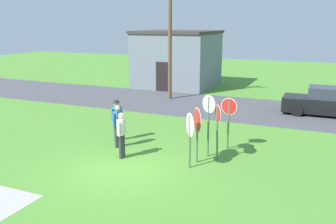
# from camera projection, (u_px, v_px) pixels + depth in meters

# --- Properties ---
(ground_plane) EXTENTS (80.00, 80.00, 0.00)m
(ground_plane) POSITION_uv_depth(u_px,v_px,m) (120.00, 171.00, 12.25)
(ground_plane) COLOR #518E33
(street_asphalt) EXTENTS (60.00, 6.40, 0.01)m
(street_asphalt) POSITION_uv_depth(u_px,v_px,m) (214.00, 106.00, 21.82)
(street_asphalt) COLOR #4C4C51
(street_asphalt) RESTS_ON ground
(building_background) EXTENTS (5.81, 5.57, 4.23)m
(building_background) POSITION_uv_depth(u_px,v_px,m) (177.00, 58.00, 28.46)
(building_background) COLOR slate
(building_background) RESTS_ON ground
(utility_pole) EXTENTS (1.80, 0.24, 8.40)m
(utility_pole) POSITION_uv_depth(u_px,v_px,m) (170.00, 30.00, 22.95)
(utility_pole) COLOR brown
(utility_pole) RESTS_ON ground
(parked_car_on_street) EXTENTS (4.32, 2.06, 1.51)m
(parked_car_on_street) POSITION_uv_depth(u_px,v_px,m) (326.00, 102.00, 19.58)
(parked_car_on_street) COLOR black
(parked_car_on_street) RESTS_ON ground
(stop_sign_leaning_left) EXTENTS (0.52, 0.72, 1.98)m
(stop_sign_leaning_left) POSITION_uv_depth(u_px,v_px,m) (197.00, 126.00, 12.73)
(stop_sign_leaning_left) COLOR #51664C
(stop_sign_leaning_left) RESTS_ON ground
(stop_sign_tallest) EXTENTS (0.65, 0.13, 2.03)m
(stop_sign_tallest) POSITION_uv_depth(u_px,v_px,m) (229.00, 115.00, 14.14)
(stop_sign_tallest) COLOR #51664C
(stop_sign_tallest) RESTS_ON ground
(stop_sign_low_front) EXTENTS (0.39, 0.54, 2.04)m
(stop_sign_low_front) POSITION_uv_depth(u_px,v_px,m) (217.00, 124.00, 12.94)
(stop_sign_low_front) COLOR #51664C
(stop_sign_low_front) RESTS_ON ground
(stop_sign_rear_right) EXTENTS (0.57, 0.32, 2.31)m
(stop_sign_rear_right) POSITION_uv_depth(u_px,v_px,m) (209.00, 116.00, 13.27)
(stop_sign_rear_right) COLOR #51664C
(stop_sign_rear_right) RESTS_ON ground
(stop_sign_leaning_right) EXTENTS (0.51, 0.63, 1.92)m
(stop_sign_leaning_right) POSITION_uv_depth(u_px,v_px,m) (190.00, 131.00, 12.26)
(stop_sign_leaning_right) COLOR #51664C
(stop_sign_leaning_right) RESTS_ON ground
(person_with_sunhat) EXTENTS (0.28, 0.56, 1.69)m
(person_with_sunhat) POSITION_uv_depth(u_px,v_px,m) (122.00, 133.00, 13.28)
(person_with_sunhat) COLOR #2D2D33
(person_with_sunhat) RESTS_ON ground
(person_holding_notes) EXTENTS (0.28, 0.56, 1.69)m
(person_holding_notes) POSITION_uv_depth(u_px,v_px,m) (118.00, 124.00, 14.45)
(person_holding_notes) COLOR #2D2D33
(person_holding_notes) RESTS_ON ground
(person_in_blue) EXTENTS (0.32, 0.55, 1.74)m
(person_in_blue) POSITION_uv_depth(u_px,v_px,m) (117.00, 118.00, 15.23)
(person_in_blue) COLOR #4C5670
(person_in_blue) RESTS_ON ground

